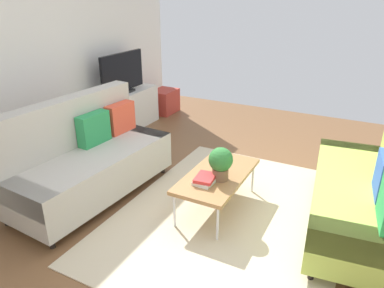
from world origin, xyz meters
name	(u,v)px	position (x,y,z in m)	size (l,w,h in m)	color
ground_plane	(224,214)	(0.00, 0.00, 0.00)	(7.68, 7.68, 0.00)	brown
wall_far	(18,54)	(0.00, 2.80, 1.45)	(6.40, 0.12, 2.90)	white
area_rug	(232,215)	(0.01, -0.09, 0.01)	(2.90, 2.20, 0.01)	beige
couch_beige	(87,158)	(-0.32, 1.53, 0.45)	(1.95, 0.96, 1.10)	#B2ADA3
couch_green	(370,191)	(0.35, -1.31, 0.45)	(1.98, 1.04, 1.10)	#A3BC4C
coffee_table	(217,176)	(0.06, 0.11, 0.39)	(1.10, 0.56, 0.42)	#9E7042
tv_console	(124,111)	(1.55, 2.46, 0.32)	(1.40, 0.44, 0.64)	silver
tv	(123,74)	(1.55, 2.44, 0.95)	(1.00, 0.20, 0.64)	black
storage_trunk	(164,101)	(2.65, 2.36, 0.22)	(0.52, 0.40, 0.44)	#B2382D
potted_plant	(221,162)	(-0.03, 0.04, 0.61)	(0.24, 0.24, 0.34)	brown
table_book_0	(205,181)	(-0.17, 0.14, 0.44)	(0.24, 0.18, 0.04)	silver
table_book_1	(205,178)	(-0.17, 0.14, 0.47)	(0.24, 0.18, 0.03)	red
vase_0	(96,96)	(0.97, 2.51, 0.72)	(0.10, 0.10, 0.16)	silver
bottle_0	(108,93)	(1.14, 2.42, 0.73)	(0.06, 0.06, 0.19)	#3F8C4C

